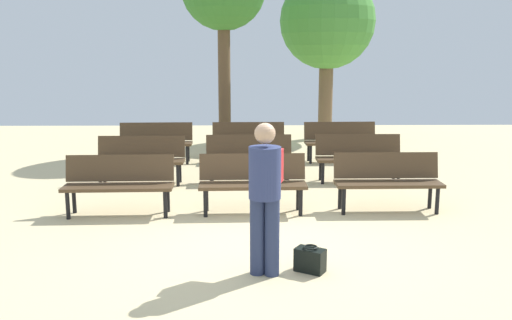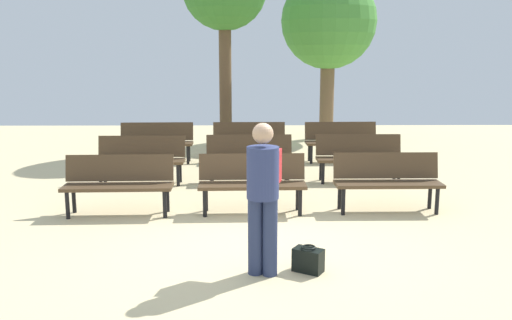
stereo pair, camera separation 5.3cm
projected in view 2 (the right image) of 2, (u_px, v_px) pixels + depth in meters
name	position (u px, v px, depth m)	size (l,w,h in m)	color
ground_plane	(258.00, 248.00, 6.69)	(24.00, 24.00, 0.00)	beige
bench_r0_c0	(119.00, 181.00, 8.05)	(1.61, 0.53, 0.87)	#4C3823
bench_r0_c1	(252.00, 179.00, 8.14)	(1.61, 0.52, 0.87)	#4C3823
bench_r0_c2	(387.00, 178.00, 8.23)	(1.60, 0.49, 0.87)	#4C3823
bench_r1_c0	(141.00, 157.00, 9.98)	(1.60, 0.49, 0.87)	#4C3823
bench_r1_c1	(249.00, 155.00, 10.11)	(1.61, 0.53, 0.87)	#4C3823
bench_r1_c2	(359.00, 155.00, 10.16)	(1.60, 0.49, 0.87)	#4C3823
bench_r2_c0	(157.00, 140.00, 11.97)	(1.61, 0.53, 0.87)	#4C3823
bench_r2_c1	(249.00, 139.00, 12.04)	(1.61, 0.51, 0.87)	#4C3823
bench_r2_c2	(341.00, 139.00, 12.08)	(1.62, 0.54, 0.87)	#4C3823
tree_1	(329.00, 23.00, 15.06)	(2.64, 2.64, 4.60)	brown
visitor_with_backpack	(263.00, 189.00, 5.74)	(0.42, 0.58, 1.65)	navy
handbag	(308.00, 260.00, 5.93)	(0.37, 0.32, 0.29)	black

